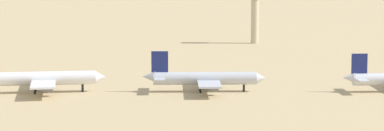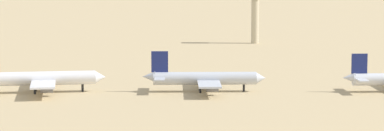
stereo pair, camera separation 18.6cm
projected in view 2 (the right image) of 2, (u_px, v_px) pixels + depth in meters
name	position (u px, v px, depth m)	size (l,w,h in m)	color
ground	(214.00, 93.00, 229.51)	(4000.00, 4000.00, 0.00)	tan
parked_jet_orange_2	(39.00, 78.00, 230.11)	(35.19, 29.97, 11.65)	white
parked_jet_navy_3	(204.00, 78.00, 231.80)	(33.18, 27.86, 10.97)	silver
control_tower	(255.00, 7.00, 362.02)	(5.20, 5.20, 25.09)	#C6B793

